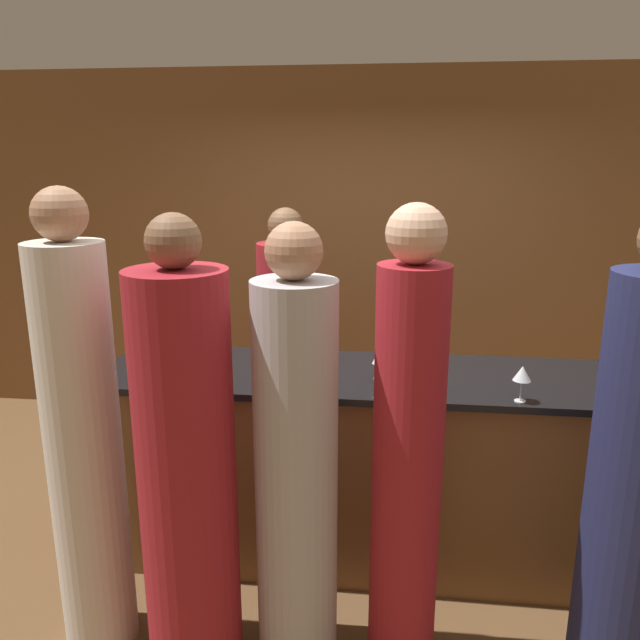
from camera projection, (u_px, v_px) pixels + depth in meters
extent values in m
plane|color=brown|center=(354.00, 550.00, 3.49)|extent=(14.00, 14.00, 0.00)
cube|color=brown|center=(372.00, 251.00, 4.98)|extent=(8.00, 0.06, 2.80)
cube|color=brown|center=(355.00, 468.00, 3.36)|extent=(2.60, 0.68, 1.02)
cube|color=black|center=(356.00, 376.00, 3.23)|extent=(2.66, 0.74, 0.04)
cylinder|color=maroon|center=(287.00, 364.00, 4.13)|extent=(0.38, 0.38, 1.61)
sphere|color=brown|center=(285.00, 225.00, 3.90)|extent=(0.22, 0.22, 0.22)
cylinder|color=maroon|center=(407.00, 476.00, 2.54)|extent=(0.29, 0.29, 1.75)
sphere|color=tan|center=(416.00, 234.00, 2.29)|extent=(0.23, 0.23, 0.23)
cylinder|color=#1E234C|center=(637.00, 496.00, 2.40)|extent=(0.38, 0.38, 1.74)
cylinder|color=silver|center=(85.00, 455.00, 2.64)|extent=(0.31, 0.31, 1.81)
sphere|color=#A37556|center=(60.00, 214.00, 2.38)|extent=(0.21, 0.21, 0.21)
cylinder|color=maroon|center=(187.00, 479.00, 2.53)|extent=(0.40, 0.40, 1.73)
sphere|color=brown|center=(173.00, 241.00, 2.29)|extent=(0.21, 0.21, 0.21)
cylinder|color=#B2B2B7|center=(296.00, 480.00, 2.57)|extent=(0.34, 0.34, 1.68)
sphere|color=#A37556|center=(294.00, 251.00, 2.33)|extent=(0.22, 0.22, 0.22)
cylinder|color=black|center=(202.00, 331.00, 3.58)|extent=(0.07, 0.07, 0.23)
cylinder|color=black|center=(200.00, 305.00, 3.54)|extent=(0.03, 0.03, 0.07)
cylinder|color=silver|center=(379.00, 379.00, 3.13)|extent=(0.05, 0.05, 0.00)
cylinder|color=silver|center=(379.00, 371.00, 3.12)|extent=(0.01, 0.01, 0.08)
cone|color=silver|center=(379.00, 357.00, 3.10)|extent=(0.07, 0.07, 0.07)
cylinder|color=silver|center=(281.00, 379.00, 3.13)|extent=(0.05, 0.05, 0.00)
cylinder|color=silver|center=(281.00, 371.00, 3.12)|extent=(0.01, 0.01, 0.08)
cone|color=silver|center=(280.00, 358.00, 3.10)|extent=(0.08, 0.08, 0.06)
cylinder|color=silver|center=(189.00, 370.00, 3.25)|extent=(0.05, 0.05, 0.00)
cylinder|color=silver|center=(188.00, 362.00, 3.24)|extent=(0.01, 0.01, 0.08)
cone|color=silver|center=(188.00, 350.00, 3.23)|extent=(0.06, 0.06, 0.06)
cylinder|color=silver|center=(520.00, 401.00, 2.84)|extent=(0.05, 0.05, 0.00)
cylinder|color=silver|center=(521.00, 391.00, 2.83)|extent=(0.01, 0.01, 0.10)
cone|color=silver|center=(522.00, 373.00, 2.81)|extent=(0.08, 0.08, 0.07)
cylinder|color=silver|center=(413.00, 390.00, 2.98)|extent=(0.05, 0.05, 0.00)
cylinder|color=silver|center=(414.00, 381.00, 2.97)|extent=(0.01, 0.01, 0.08)
cone|color=silver|center=(414.00, 368.00, 2.95)|extent=(0.07, 0.07, 0.06)
cylinder|color=silver|center=(175.00, 384.00, 3.05)|extent=(0.05, 0.05, 0.00)
cylinder|color=silver|center=(174.00, 374.00, 3.04)|extent=(0.01, 0.01, 0.10)
cone|color=silver|center=(173.00, 357.00, 3.02)|extent=(0.07, 0.07, 0.08)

